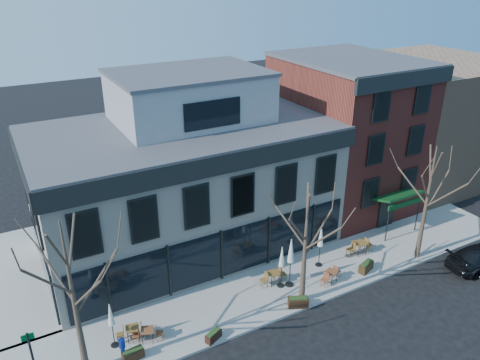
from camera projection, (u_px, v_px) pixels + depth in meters
ground at (221, 281)px, 27.70m from camera, size 120.00×120.00×0.00m
sidewalk_front at (287, 283)px, 27.39m from camera, size 33.50×4.70×0.15m
sidewalk_side at (5, 282)px, 27.49m from camera, size 4.50×12.00×0.15m
corner_building at (185, 178)px, 29.79m from camera, size 18.39×10.39×11.10m
red_brick_building at (345, 133)px, 35.03m from camera, size 8.20×11.78×11.18m
bg_building at (426, 118)px, 40.50m from camera, size 12.00×12.00×10.00m
tree_corner at (74, 300)px, 19.65m from camera, size 3.93×3.98×7.92m
tree_mid at (305, 245)px, 24.34m from camera, size 3.50×3.55×7.04m
tree_right at (427, 202)px, 28.21m from camera, size 3.72×3.77×7.48m
call_box at (122, 348)px, 21.72m from camera, size 0.28×0.27×1.34m
cafe_set_0 at (133, 332)px, 23.05m from camera, size 1.67×0.77×0.86m
cafe_set_1 at (148, 334)px, 22.95m from camera, size 1.59×0.92×0.82m
cafe_set_3 at (273, 277)px, 27.09m from camera, size 1.72×0.71×0.90m
cafe_set_4 at (331, 275)px, 27.25m from camera, size 1.66×0.82×0.85m
cafe_set_5 at (360, 247)px, 29.90m from camera, size 1.91×0.82×0.99m
umbrella_0 at (111, 317)px, 22.08m from camera, size 0.40×0.40×2.52m
umbrella_2 at (282, 259)px, 26.27m from camera, size 0.43×0.43×2.66m
umbrella_3 at (291, 253)px, 26.22m from camera, size 0.50×0.50×3.11m
umbrella_4 at (321, 239)px, 28.14m from camera, size 0.43×0.43×2.70m
planter_0 at (133, 354)px, 21.93m from camera, size 1.03×0.50×0.56m
planter_1 at (213, 336)px, 23.07m from camera, size 0.96×0.68×0.50m
planter_2 at (298, 302)px, 25.30m from camera, size 1.17×0.84×0.61m
planter_3 at (366, 267)px, 28.28m from camera, size 1.18×0.76×0.61m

